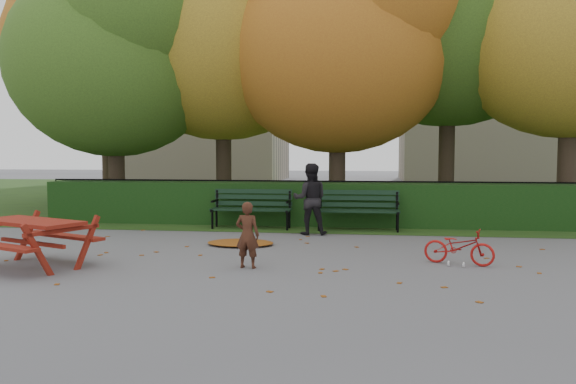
# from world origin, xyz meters

# --- Properties ---
(ground) EXTENTS (90.00, 90.00, 0.00)m
(ground) POSITION_xyz_m (0.00, 0.00, 0.00)
(ground) COLOR slate
(ground) RESTS_ON ground
(grass_strip) EXTENTS (90.00, 90.00, 0.00)m
(grass_strip) POSITION_xyz_m (0.00, 14.00, 0.01)
(grass_strip) COLOR #203A17
(grass_strip) RESTS_ON ground
(building_left) EXTENTS (10.00, 7.00, 15.00)m
(building_left) POSITION_xyz_m (-9.00, 26.00, 7.50)
(building_left) COLOR beige
(building_left) RESTS_ON ground
(building_right) EXTENTS (9.00, 6.00, 12.00)m
(building_right) POSITION_xyz_m (8.00, 28.00, 6.00)
(building_right) COLOR beige
(building_right) RESTS_ON ground
(hedge) EXTENTS (13.00, 0.90, 1.00)m
(hedge) POSITION_xyz_m (0.00, 4.50, 0.50)
(hedge) COLOR black
(hedge) RESTS_ON ground
(iron_fence) EXTENTS (14.00, 0.04, 1.02)m
(iron_fence) POSITION_xyz_m (0.00, 5.30, 0.54)
(iron_fence) COLOR black
(iron_fence) RESTS_ON ground
(tree_a) EXTENTS (5.88, 5.60, 7.48)m
(tree_a) POSITION_xyz_m (-5.19, 5.58, 4.52)
(tree_a) COLOR #31201B
(tree_a) RESTS_ON ground
(tree_b) EXTENTS (6.72, 6.40, 8.79)m
(tree_b) POSITION_xyz_m (-2.44, 6.75, 5.40)
(tree_b) COLOR #31201B
(tree_b) RESTS_ON ground
(tree_c) EXTENTS (6.30, 6.00, 8.00)m
(tree_c) POSITION_xyz_m (0.83, 5.96, 4.82)
(tree_c) COLOR #31201B
(tree_c) RESTS_ON ground
(tree_f) EXTENTS (6.93, 6.60, 9.19)m
(tree_f) POSITION_xyz_m (-7.13, 9.24, 5.69)
(tree_f) COLOR #31201B
(tree_f) RESTS_ON ground
(bench_left) EXTENTS (1.80, 0.57, 0.88)m
(bench_left) POSITION_xyz_m (-1.30, 3.70, 0.52)
(bench_left) COLOR black
(bench_left) RESTS_ON ground
(bench_right) EXTENTS (1.80, 0.57, 0.88)m
(bench_right) POSITION_xyz_m (1.10, 3.70, 0.52)
(bench_right) COLOR black
(bench_right) RESTS_ON ground
(picnic_table) EXTENTS (2.05, 1.87, 0.81)m
(picnic_table) POSITION_xyz_m (-3.68, -1.04, 0.55)
(picnic_table) COLOR #690E09
(picnic_table) RESTS_ON ground
(leaf_pile) EXTENTS (1.48, 1.28, 0.09)m
(leaf_pile) POSITION_xyz_m (-1.04, 1.37, 0.04)
(leaf_pile) COLOR brown
(leaf_pile) RESTS_ON ground
(leaf_scatter) EXTENTS (9.00, 5.70, 0.01)m
(leaf_scatter) POSITION_xyz_m (0.00, 0.30, 0.01)
(leaf_scatter) COLOR brown
(leaf_scatter) RESTS_ON ground
(child) EXTENTS (0.38, 0.27, 0.99)m
(child) POSITION_xyz_m (-0.47, -0.65, 0.50)
(child) COLOR #422115
(child) RESTS_ON ground
(adult) EXTENTS (0.78, 0.63, 1.49)m
(adult) POSITION_xyz_m (0.11, 2.90, 0.75)
(adult) COLOR black
(adult) RESTS_ON ground
(bicycle) EXTENTS (1.12, 0.68, 0.55)m
(bicycle) POSITION_xyz_m (2.69, 0.05, 0.28)
(bicycle) COLOR #A9120F
(bicycle) RESTS_ON ground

